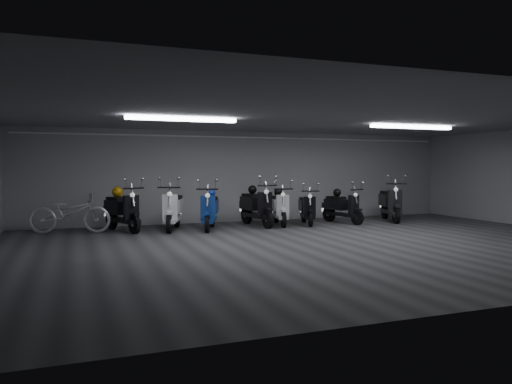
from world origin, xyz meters
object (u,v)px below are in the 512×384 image
object	(u,v)px
scooter_9	(391,198)
helmet_1	(278,192)
scooter_4	(210,204)
scooter_1	(122,204)
scooter_5	(257,200)
helmet_0	(118,192)
scooter_8	(343,202)
bicycle	(70,208)
scooter_6	(280,202)
helmet_2	(252,190)
helmet_4	(337,193)
scooter_7	(307,203)
scooter_2	(173,203)
helmet_3	(211,193)

from	to	relation	value
scooter_9	helmet_1	size ratio (longest dim) A/B	8.31
scooter_4	scooter_9	size ratio (longest dim) A/B	0.94
scooter_1	scooter_5	bearing A→B (deg)	-23.79
helmet_0	scooter_8	bearing A→B (deg)	-5.85
bicycle	helmet_0	xyz separation A→B (m)	(1.20, 0.15, 0.39)
scooter_6	helmet_1	size ratio (longest dim) A/B	7.51
scooter_6	helmet_1	xyz separation A→B (m)	(0.06, 0.25, 0.28)
helmet_2	scooter_4	bearing A→B (deg)	-157.29
scooter_5	helmet_2	distance (m)	0.41
scooter_9	helmet_4	distance (m)	1.78
scooter_7	scooter_2	bearing A→B (deg)	-165.34
scooter_2	helmet_2	distance (m)	2.43
helmet_0	helmet_2	bearing A→B (deg)	-1.96
scooter_6	helmet_2	distance (m)	0.88
scooter_1	bicycle	distance (m)	1.31
scooter_4	helmet_3	bearing A→B (deg)	90.00
scooter_4	helmet_4	xyz separation A→B (m)	(4.09, 0.30, 0.22)
scooter_4	scooter_8	bearing A→B (deg)	22.10
bicycle	helmet_3	size ratio (longest dim) A/B	8.39
scooter_1	helmet_4	bearing A→B (deg)	-23.09
scooter_6	helmet_4	distance (m)	1.93
scooter_6	scooter_5	bearing A→B (deg)	-170.09
scooter_7	helmet_0	size ratio (longest dim) A/B	5.91
scooter_9	helmet_1	bearing A→B (deg)	-167.43
scooter_2	scooter_4	size ratio (longest dim) A/B	1.04
helmet_0	helmet_2	size ratio (longest dim) A/B	1.14
scooter_8	helmet_2	distance (m)	2.79
scooter_1	scooter_9	xyz separation A→B (m)	(8.09, -0.45, 0.02)
scooter_2	helmet_2	xyz separation A→B (m)	(2.39, 0.31, 0.31)
helmet_3	helmet_4	world-z (taller)	helmet_3
scooter_7	helmet_2	bearing A→B (deg)	-179.47
scooter_4	helmet_4	bearing A→B (deg)	25.36
scooter_5	scooter_7	size ratio (longest dim) A/B	1.17
scooter_6	helmet_0	bearing A→B (deg)	-172.77
scooter_7	scooter_6	bearing A→B (deg)	-173.02
helmet_2	scooter_5	bearing A→B (deg)	-83.06
scooter_7	bicycle	bearing A→B (deg)	-167.06
scooter_2	scooter_8	world-z (taller)	scooter_2
scooter_2	helmet_1	size ratio (longest dim) A/B	8.15
helmet_4	helmet_3	bearing A→B (deg)	-179.19
scooter_2	helmet_1	world-z (taller)	scooter_2
scooter_9	helmet_4	xyz separation A→B (m)	(-1.75, 0.27, 0.18)
scooter_5	helmet_1	distance (m)	0.81
scooter_2	helmet_1	bearing A→B (deg)	24.23
scooter_1	scooter_9	distance (m)	8.11
scooter_1	helmet_0	size ratio (longest dim) A/B	6.74
scooter_8	helmet_3	distance (m)	4.08
scooter_7	helmet_1	size ratio (longest dim) A/B	7.04
scooter_1	helmet_1	bearing A→B (deg)	-20.71
scooter_6	bicycle	distance (m)	5.74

